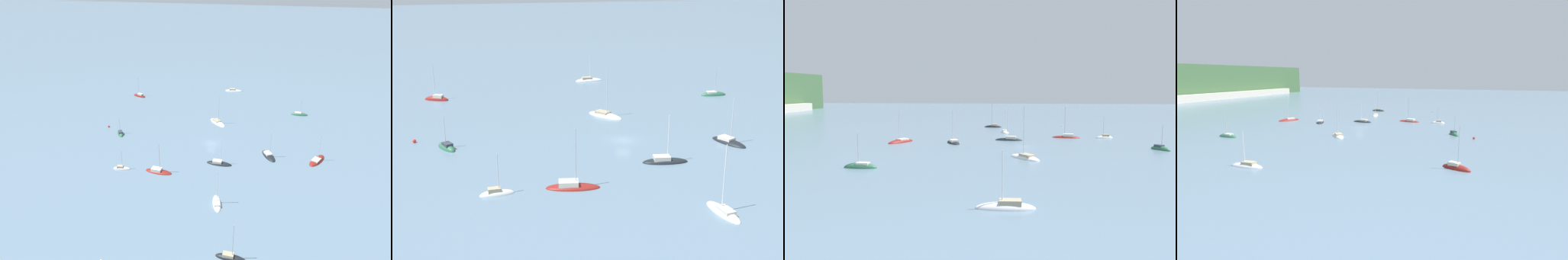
% 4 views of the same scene
% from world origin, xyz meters
% --- Properties ---
extents(ground_plane, '(600.00, 600.00, 0.00)m').
position_xyz_m(ground_plane, '(0.00, 0.00, 0.00)').
color(ground_plane, slate).
extents(sailboat_0, '(3.82, 8.38, 9.77)m').
position_xyz_m(sailboat_0, '(19.34, -12.95, 0.14)').
color(sailboat_0, maroon).
rests_on(sailboat_0, ground_plane).
extents(sailboat_1, '(4.15, 6.24, 9.49)m').
position_xyz_m(sailboat_1, '(-37.09, -35.59, 0.11)').
color(sailboat_1, maroon).
rests_on(sailboat_1, ground_plane).
extents(sailboat_2, '(5.64, 4.22, 6.93)m').
position_xyz_m(sailboat_2, '(-1.98, -31.88, 0.08)').
color(sailboat_2, '#2D6647').
rests_on(sailboat_2, ground_plane).
extents(sailboat_3, '(2.42, 7.37, 7.86)m').
position_xyz_m(sailboat_3, '(-49.81, 3.70, 0.09)').
color(sailboat_3, silver).
rests_on(sailboat_3, ground_plane).
extents(sailboat_4, '(7.96, 5.55, 9.36)m').
position_xyz_m(sailboat_4, '(5.18, 18.57, 0.09)').
color(sailboat_4, black).
rests_on(sailboat_4, ground_plane).
extents(sailboat_5, '(3.27, 7.84, 8.85)m').
position_xyz_m(sailboat_5, '(12.15, 3.88, 0.11)').
color(sailboat_5, black).
rests_on(sailboat_5, ground_plane).
extents(sailboat_6, '(8.33, 7.49, 11.43)m').
position_xyz_m(sailboat_6, '(-16.09, 0.33, 0.09)').
color(sailboat_6, white).
rests_on(sailboat_6, ground_plane).
extents(sailboat_7, '(2.09, 6.30, 7.20)m').
position_xyz_m(sailboat_7, '(-28.20, 30.36, 0.06)').
color(sailboat_7, '#2D6647').
rests_on(sailboat_7, ground_plane).
extents(sailboat_8, '(7.37, 3.33, 10.24)m').
position_xyz_m(sailboat_8, '(31.41, 5.39, 0.09)').
color(sailboat_8, white).
rests_on(sailboat_8, ground_plane).
extents(sailboat_9, '(8.74, 6.82, 9.70)m').
position_xyz_m(sailboat_9, '(5.69, 32.98, 0.06)').
color(sailboat_9, maroon).
rests_on(sailboat_9, ground_plane).
extents(sailboat_10, '(2.02, 5.14, 7.01)m').
position_xyz_m(sailboat_10, '(19.49, -23.98, 0.10)').
color(sailboat_10, white).
rests_on(sailboat_10, ground_plane).
extents(sailboat_11, '(2.69, 6.73, 9.77)m').
position_xyz_m(sailboat_11, '(49.31, 10.22, 0.12)').
color(sailboat_11, black).
rests_on(sailboat_11, ground_plane).
extents(mooring_buoy_0, '(0.66, 0.66, 0.66)m').
position_xyz_m(mooring_buoy_0, '(-6.38, -37.81, 0.33)').
color(mooring_buoy_0, red).
rests_on(mooring_buoy_0, ground_plane).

